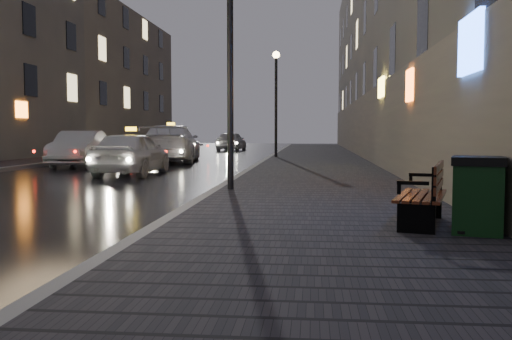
# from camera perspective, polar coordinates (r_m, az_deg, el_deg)

# --- Properties ---
(ground) EXTENTS (120.00, 120.00, 0.00)m
(ground) POSITION_cam_1_polar(r_m,az_deg,el_deg) (7.77, -22.96, -7.24)
(ground) COLOR black
(ground) RESTS_ON ground
(sidewalk) EXTENTS (4.60, 58.00, 0.15)m
(sidewalk) POSITION_cam_1_polar(r_m,az_deg,el_deg) (27.72, 6.10, 1.05)
(sidewalk) COLOR black
(sidewalk) RESTS_ON ground
(curb) EXTENTS (0.20, 58.00, 0.15)m
(curb) POSITION_cam_1_polar(r_m,az_deg,el_deg) (27.80, 1.15, 1.08)
(curb) COLOR slate
(curb) RESTS_ON ground
(sidewalk_far) EXTENTS (2.40, 58.00, 0.15)m
(sidewalk_far) POSITION_cam_1_polar(r_m,az_deg,el_deg) (30.36, -18.42, 1.12)
(sidewalk_far) COLOR black
(sidewalk_far) RESTS_ON ground
(curb_far) EXTENTS (0.20, 58.00, 0.15)m
(curb_far) POSITION_cam_1_polar(r_m,az_deg,el_deg) (29.85, -16.15, 1.12)
(curb_far) COLOR slate
(curb_far) RESTS_ON ground
(building_near) EXTENTS (1.80, 50.00, 13.00)m
(building_near) POSITION_cam_1_polar(r_m,az_deg,el_deg) (32.26, 11.97, 12.84)
(building_near) COLOR #605B54
(building_near) RESTS_ON ground
(building_far_c) EXTENTS (6.00, 22.00, 11.00)m
(building_far_c) POSITION_cam_1_polar(r_m,az_deg,el_deg) (48.97, -15.07, 8.54)
(building_far_c) COLOR #6B6051
(building_far_c) RESTS_ON ground
(lamp_near) EXTENTS (0.36, 0.36, 5.28)m
(lamp_near) POSITION_cam_1_polar(r_m,az_deg,el_deg) (12.97, -2.60, 12.92)
(lamp_near) COLOR black
(lamp_near) RESTS_ON sidewalk
(lamp_far) EXTENTS (0.36, 0.36, 5.28)m
(lamp_far) POSITION_cam_1_polar(r_m,az_deg,el_deg) (28.81, 2.02, 7.97)
(lamp_far) COLOR black
(lamp_far) RESTS_ON sidewalk
(bench) EXTENTS (1.02, 1.81, 0.88)m
(bench) POSITION_cam_1_polar(r_m,az_deg,el_deg) (8.28, 16.68, -2.29)
(bench) COLOR black
(bench) RESTS_ON sidewalk
(trash_bin) EXTENTS (0.80, 0.80, 0.99)m
(trash_bin) POSITION_cam_1_polar(r_m,az_deg,el_deg) (7.82, 21.34, -2.29)
(trash_bin) COLOR black
(trash_bin) RESTS_ON sidewalk
(taxi_near) EXTENTS (1.72, 4.27, 1.45)m
(taxi_near) POSITION_cam_1_polar(r_m,az_deg,el_deg) (19.29, -12.36, 1.66)
(taxi_near) COLOR silver
(taxi_near) RESTS_ON ground
(car_left_mid) EXTENTS (2.13, 4.62, 1.47)m
(car_left_mid) POSITION_cam_1_polar(r_m,az_deg,el_deg) (24.52, -17.23, 2.06)
(car_left_mid) COLOR #A5A4AC
(car_left_mid) RESTS_ON ground
(taxi_mid) EXTENTS (3.14, 6.17, 1.72)m
(taxi_mid) POSITION_cam_1_polar(r_m,az_deg,el_deg) (26.86, -8.49, 2.61)
(taxi_mid) COLOR silver
(taxi_mid) RESTS_ON ground
(taxi_far) EXTENTS (2.51, 5.36, 1.48)m
(taxi_far) POSITION_cam_1_polar(r_m,az_deg,el_deg) (33.94, -9.44, 2.67)
(taxi_far) COLOR silver
(taxi_far) RESTS_ON ground
(car_far) EXTENTS (1.97, 4.24, 1.41)m
(car_far) POSITION_cam_1_polar(r_m,az_deg,el_deg) (41.96, -2.49, 2.90)
(car_far) COLOR #A9AAB1
(car_far) RESTS_ON ground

